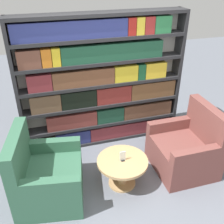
{
  "coord_description": "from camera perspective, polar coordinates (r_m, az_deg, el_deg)",
  "views": [
    {
      "loc": [
        -0.96,
        -2.41,
        2.73
      ],
      "look_at": [
        -0.03,
        0.66,
        0.9
      ],
      "focal_mm": 42.0,
      "sensor_mm": 36.0,
      "label": 1
    }
  ],
  "objects": [
    {
      "name": "bookshelf",
      "position": [
        4.2,
        -2.18,
        6.22
      ],
      "size": [
        2.63,
        0.3,
        2.14
      ],
      "color": "silver",
      "rests_on": "ground_plane"
    },
    {
      "name": "ground_plane",
      "position": [
        3.77,
        3.57,
        -16.82
      ],
      "size": [
        14.0,
        14.0,
        0.0
      ],
      "primitive_type": "plane",
      "color": "slate"
    },
    {
      "name": "armchair_right",
      "position": [
        4.07,
        15.79,
        -7.84
      ],
      "size": [
        0.82,
        0.89,
        0.99
      ],
      "rotation": [
        0.0,
        0.0,
        -1.58
      ],
      "color": "brown",
      "rests_on": "ground_plane"
    },
    {
      "name": "armchair_left",
      "position": [
        3.58,
        -14.16,
        -13.58
      ],
      "size": [
        0.96,
        1.01,
        0.99
      ],
      "rotation": [
        0.0,
        0.0,
        1.39
      ],
      "color": "#336047",
      "rests_on": "ground_plane"
    },
    {
      "name": "table_sign",
      "position": [
        3.55,
        2.32,
        -9.69
      ],
      "size": [
        0.08,
        0.06,
        0.14
      ],
      "color": "black",
      "rests_on": "coffee_table"
    },
    {
      "name": "coffee_table",
      "position": [
        3.66,
        2.27,
        -11.86
      ],
      "size": [
        0.69,
        0.69,
        0.42
      ],
      "color": "tan",
      "rests_on": "ground_plane"
    }
  ]
}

